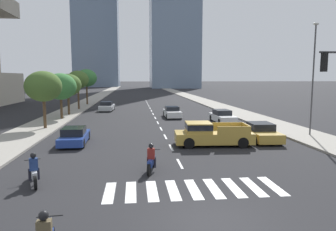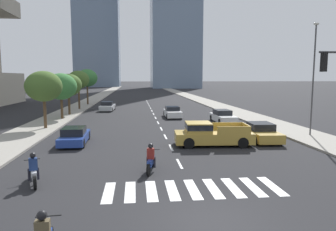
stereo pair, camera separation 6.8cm
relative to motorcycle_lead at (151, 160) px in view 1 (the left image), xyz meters
name	(u,v)px [view 1 (the left image)]	position (x,y,z in m)	size (l,w,h in m)	color
ground_plane	(211,222)	(1.67, -5.86, -0.58)	(800.00, 800.00, 0.00)	#232326
sidewalk_east	(240,113)	(13.26, 24.14, -0.51)	(4.00, 260.00, 0.15)	gray
sidewalk_west	(62,116)	(-9.93, 24.14, -0.51)	(4.00, 260.00, 0.15)	gray
crosswalk_near	(193,189)	(1.67, -2.77, -0.58)	(7.65, 2.46, 0.01)	silver
lane_divider_center	(153,114)	(1.67, 25.23, -0.58)	(0.14, 50.00, 0.01)	silver
motorcycle_lead	(151,160)	(0.00, 0.00, 0.00)	(0.80, 2.21, 1.49)	black
motorcycle_third	(34,172)	(-5.40, -1.37, 0.00)	(1.02, 2.05, 1.49)	black
pickup_truck	(210,134)	(4.48, 5.64, 0.23)	(5.59, 2.45, 1.67)	#B28E38
sedan_white_0	(172,112)	(3.76, 21.48, 0.03)	(1.90, 4.37, 1.31)	silver
sedan_gold_1	(261,132)	(8.86, 6.95, 0.04)	(2.16, 4.64, 1.35)	#B28E38
sedan_white_2	(222,117)	(8.68, 16.76, 0.04)	(1.94, 4.76, 1.35)	silver
sedan_blue_3	(74,136)	(-5.21, 7.25, -0.01)	(1.87, 4.43, 1.24)	navy
sedan_silver_4	(107,107)	(-4.80, 30.02, 0.04)	(2.08, 4.54, 1.36)	#B7BABF
street_lamp_east	(313,72)	(13.56, 8.10, 4.68)	(0.50, 0.24, 9.00)	#3F3F42
street_tree_nearest	(43,86)	(-9.13, 13.99, 3.43)	(3.31, 3.31, 5.28)	#4C3823
street_tree_second	(61,87)	(-9.13, 20.67, 3.23)	(3.53, 3.53, 5.18)	#4C3823
street_tree_third	(68,85)	(-9.13, 24.67, 3.31)	(3.32, 3.32, 5.16)	#4C3823
street_tree_fourth	(78,80)	(-9.13, 31.76, 3.92)	(3.18, 3.18, 5.73)	#4C3823
street_tree_fifth	(86,78)	(-9.13, 40.24, 4.17)	(3.63, 3.63, 6.17)	#4C3823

